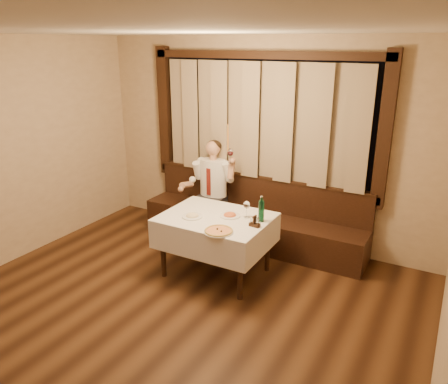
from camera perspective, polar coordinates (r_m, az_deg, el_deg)
The scene contains 10 objects.
room at distance 4.34m, azimuth -5.97°, elevation 2.73°, with size 5.01×6.01×2.81m.
banquette at distance 6.18m, azimuth 3.72°, elevation -3.87°, with size 3.20×0.61×0.94m.
dining_table at distance 5.21m, azimuth -1.07°, elevation -4.26°, with size 1.27×0.97×0.76m.
pizza at distance 4.74m, azimuth -0.70°, elevation -5.12°, with size 0.33×0.33×0.03m.
pasta_red at distance 5.15m, azimuth 0.78°, elevation -2.85°, with size 0.24×0.24×0.08m.
pasta_cream at distance 5.14m, azimuth -4.17°, elevation -2.94°, with size 0.24×0.24×0.08m.
green_bottle at distance 4.99m, azimuth 4.88°, elevation -2.45°, with size 0.07×0.07×0.31m.
table_wine_glass at distance 5.08m, azimuth 2.98°, elevation -1.76°, with size 0.08×0.08×0.21m.
cruet_caddy at distance 4.88m, azimuth 4.03°, elevation -4.01°, with size 0.13×0.07×0.13m.
seated_man at distance 6.20m, azimuth -1.71°, elevation 1.26°, with size 0.77×0.58×1.41m.
Camera 1 is at (2.41, -2.43, 2.71)m, focal length 35.00 mm.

